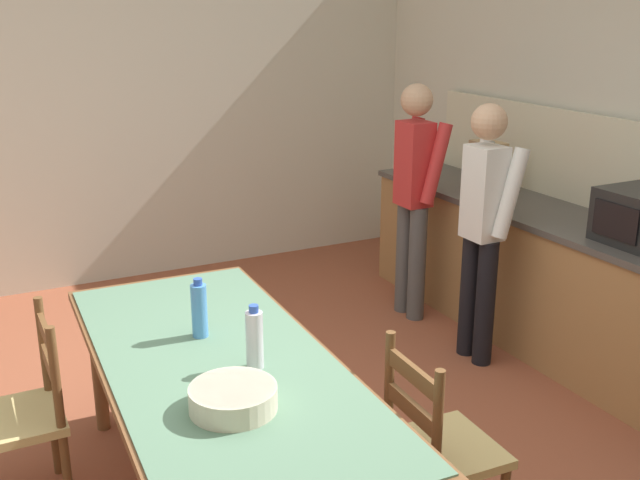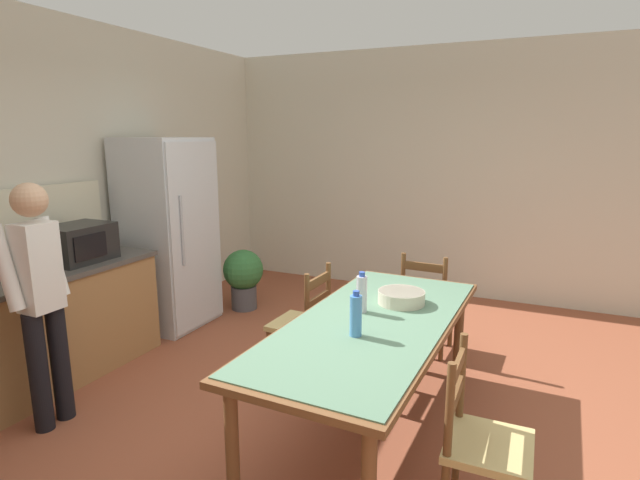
% 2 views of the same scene
% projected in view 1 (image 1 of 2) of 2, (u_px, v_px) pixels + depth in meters
% --- Properties ---
extents(wall_left, '(0.12, 5.20, 2.90)m').
position_uv_depth(wall_left, '(106.00, 100.00, 5.80)').
color(wall_left, beige).
rests_on(wall_left, ground).
extents(kitchen_counter, '(2.89, 0.66, 0.89)m').
position_uv_depth(kitchen_counter, '(530.00, 271.00, 5.02)').
color(kitchen_counter, '#9E7042').
rests_on(kitchen_counter, ground).
extents(counter_splashback, '(2.85, 0.03, 0.60)m').
position_uv_depth(counter_splashback, '(576.00, 158.00, 4.93)').
color(counter_splashback, beige).
rests_on(counter_splashback, kitchen_counter).
extents(paper_bag, '(0.24, 0.16, 0.36)m').
position_uv_depth(paper_bag, '(487.00, 167.00, 5.22)').
color(paper_bag, tan).
rests_on(paper_bag, kitchen_counter).
extents(dining_table, '(2.21, 0.99, 0.77)m').
position_uv_depth(dining_table, '(220.00, 378.00, 3.08)').
color(dining_table, brown).
rests_on(dining_table, ground).
extents(bottle_near_centre, '(0.07, 0.07, 0.27)m').
position_uv_depth(bottle_near_centre, '(199.00, 310.00, 3.25)').
color(bottle_near_centre, '#4C8ED6').
rests_on(bottle_near_centre, dining_table).
extents(bottle_off_centre, '(0.07, 0.07, 0.27)m').
position_uv_depth(bottle_off_centre, '(255.00, 339.00, 2.97)').
color(bottle_off_centre, silver).
rests_on(bottle_off_centre, dining_table).
extents(serving_bowl, '(0.32, 0.32, 0.09)m').
position_uv_depth(serving_bowl, '(233.00, 397.00, 2.68)').
color(serving_bowl, beige).
rests_on(serving_bowl, dining_table).
extents(chair_side_near_left, '(0.42, 0.40, 0.91)m').
position_uv_depth(chair_side_near_left, '(24.00, 416.00, 3.28)').
color(chair_side_near_left, brown).
rests_on(chair_side_near_left, ground).
extents(chair_side_far_right, '(0.44, 0.42, 0.91)m').
position_uv_depth(chair_side_far_right, '(438.00, 449.00, 3.03)').
color(chair_side_far_right, brown).
rests_on(chair_side_far_right, ground).
extents(person_at_sink, '(0.42, 0.29, 1.66)m').
position_uv_depth(person_at_sink, '(414.00, 189.00, 5.19)').
color(person_at_sink, '#4C4C4C').
rests_on(person_at_sink, ground).
extents(person_at_counter, '(0.41, 0.28, 1.62)m').
position_uv_depth(person_at_counter, '(484.00, 221.00, 4.53)').
color(person_at_counter, black).
rests_on(person_at_counter, ground).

